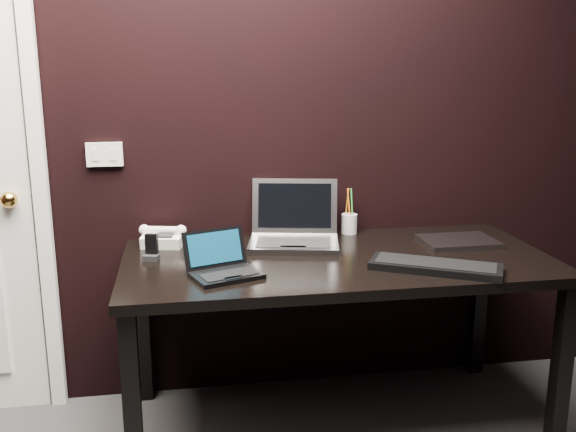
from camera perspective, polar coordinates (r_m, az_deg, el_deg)
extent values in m
plane|color=black|center=(2.81, -3.39, 9.45)|extent=(4.00, 0.00, 4.00)
cube|color=white|center=(2.86, -21.20, 3.07)|extent=(0.06, 0.05, 2.11)
sphere|color=gold|center=(2.86, -23.57, 1.33)|extent=(0.07, 0.07, 0.07)
cube|color=silver|center=(2.82, -15.99, 5.29)|extent=(0.15, 0.02, 0.10)
cube|color=silver|center=(2.81, -16.73, 5.22)|extent=(0.03, 0.01, 0.05)
cube|color=silver|center=(2.81, -15.30, 5.29)|extent=(0.03, 0.01, 0.05)
cube|color=black|center=(2.58, 4.41, -4.06)|extent=(1.70, 0.80, 0.04)
cube|color=black|center=(2.35, -13.67, -16.18)|extent=(0.06, 0.06, 0.70)
cube|color=black|center=(2.73, 23.11, -12.54)|extent=(0.06, 0.06, 0.70)
cube|color=black|center=(2.98, -12.78, -9.53)|extent=(0.06, 0.06, 0.70)
cube|color=black|center=(3.28, 16.58, -7.54)|extent=(0.06, 0.06, 0.70)
cube|color=black|center=(2.34, -5.49, -5.27)|extent=(0.28, 0.24, 0.02)
cube|color=black|center=(2.32, -5.29, -5.18)|extent=(0.22, 0.15, 0.00)
cube|color=black|center=(2.28, -4.84, -5.49)|extent=(0.07, 0.05, 0.00)
cube|color=black|center=(2.41, -6.55, -2.83)|extent=(0.24, 0.13, 0.14)
cube|color=#092F46|center=(2.40, -6.51, -2.82)|extent=(0.21, 0.11, 0.11)
cube|color=gray|center=(2.70, 0.51, -2.49)|extent=(0.42, 0.34, 0.03)
cube|color=black|center=(2.67, 0.49, -2.38)|extent=(0.33, 0.21, 0.00)
cube|color=gray|center=(2.60, 0.45, -2.81)|extent=(0.11, 0.06, 0.00)
cube|color=#A09FA5|center=(2.83, 0.59, 0.93)|extent=(0.38, 0.14, 0.23)
cube|color=black|center=(2.83, 0.59, 0.94)|extent=(0.33, 0.12, 0.19)
cube|color=black|center=(2.47, 12.97, -4.40)|extent=(0.50, 0.38, 0.03)
cube|color=black|center=(2.46, 12.99, -4.06)|extent=(0.45, 0.33, 0.00)
cube|color=#939498|center=(2.84, 14.90, -2.19)|extent=(0.31, 0.23, 0.02)
cube|color=white|center=(2.77, -11.00, -2.02)|extent=(0.19, 0.18, 0.07)
cylinder|color=silver|center=(2.75, -11.08, -1.24)|extent=(0.16, 0.07, 0.03)
sphere|color=silver|center=(2.77, -12.65, -1.21)|extent=(0.05, 0.05, 0.05)
sphere|color=white|center=(2.73, -9.49, -1.27)|extent=(0.05, 0.05, 0.05)
cube|color=black|center=(2.72, -10.85, -1.66)|extent=(0.07, 0.06, 0.01)
cube|color=black|center=(2.59, -12.02, -2.67)|extent=(0.05, 0.04, 0.10)
cube|color=black|center=(2.58, -12.08, -3.62)|extent=(0.07, 0.06, 0.02)
cylinder|color=silver|center=(2.92, 5.46, -0.69)|extent=(0.08, 0.08, 0.09)
cylinder|color=orange|center=(2.90, 5.28, 1.21)|extent=(0.01, 0.03, 0.13)
cylinder|color=green|center=(2.89, 5.69, 1.16)|extent=(0.01, 0.02, 0.13)
cylinder|color=black|center=(2.91, 5.55, 1.23)|extent=(0.01, 0.01, 0.13)
cylinder|color=#D35713|center=(2.89, 5.42, 1.14)|extent=(0.02, 0.03, 0.13)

